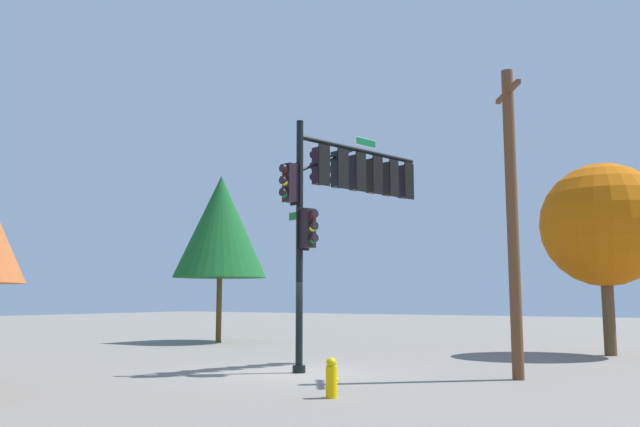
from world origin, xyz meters
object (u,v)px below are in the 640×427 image
utility_pole (512,216)px  tree_near (221,226)px  tree_mid (604,225)px  fire_hydrant (332,378)px  signal_pole_assembly (342,190)px

utility_pole → tree_near: 17.28m
tree_near → tree_mid: tree_near is taller
utility_pole → fire_hydrant: (-5.10, 2.54, -3.78)m
fire_hydrant → tree_mid: tree_mid is taller
tree_near → fire_hydrant: bearing=-132.6°
signal_pole_assembly → tree_near: bearing=56.6°
tree_mid → tree_near: bearing=95.9°
signal_pole_assembly → tree_near: (6.97, 10.59, 0.13)m
utility_pole → fire_hydrant: bearing=153.5°
signal_pole_assembly → tree_mid: size_ratio=1.02×
utility_pole → tree_mid: utility_pole is taller
signal_pole_assembly → fire_hydrant: 7.60m
signal_pole_assembly → utility_pole: (-0.07, -5.14, -1.15)m
utility_pole → tree_mid: 8.84m
tree_mid → signal_pole_assembly: bearing=144.5°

